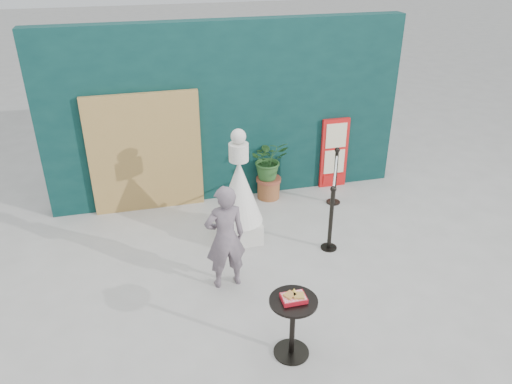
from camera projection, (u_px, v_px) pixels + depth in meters
name	position (u px, v px, depth m)	size (l,w,h in m)	color
ground	(279.00, 304.00, 6.31)	(60.00, 60.00, 0.00)	#ADAAA5
back_wall	(227.00, 113.00, 8.32)	(6.00, 0.30, 3.00)	#092929
bamboo_fence	(146.00, 154.00, 8.06)	(1.80, 0.08, 2.00)	tan
woman	(225.00, 237.00, 6.35)	(0.53, 0.35, 1.46)	slate
menu_board	(334.00, 153.00, 8.96)	(0.50, 0.07, 1.30)	red
statue	(239.00, 196.00, 7.35)	(0.69, 0.69, 1.78)	beige
cafe_table	(293.00, 319.00, 5.36)	(0.52, 0.52, 0.75)	black
food_basket	(294.00, 297.00, 5.23)	(0.26, 0.19, 0.11)	#B11220
planter	(269.00, 165.00, 8.56)	(0.64, 0.56, 1.09)	brown
stanchion_barrier	(333.00, 197.00, 7.83)	(0.84, 1.54, 1.03)	black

